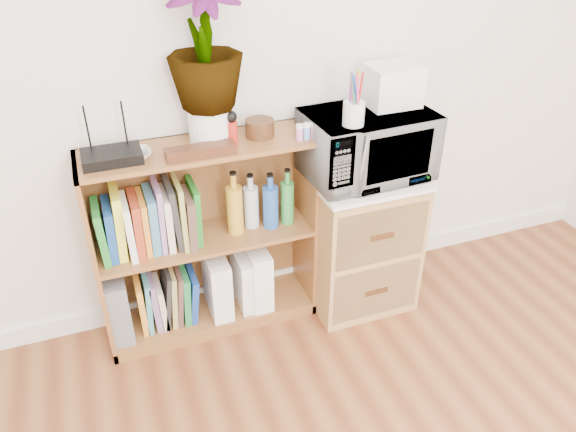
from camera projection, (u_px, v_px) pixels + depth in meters
skirting_board at (270, 279)px, 3.03m from camera, size 4.00×0.02×0.10m
bookshelf at (206, 240)px, 2.59m from camera, size 1.00×0.30×0.95m
wicker_unit at (358, 240)px, 2.81m from camera, size 0.50×0.45×0.70m
microwave at (367, 145)px, 2.53m from camera, size 0.58×0.41×0.31m
pen_cup at (354, 113)px, 2.31m from camera, size 0.09×0.09×0.10m
small_appliance at (392, 85)px, 2.48m from camera, size 0.23×0.19×0.18m
router at (112, 156)px, 2.21m from camera, size 0.23×0.16×0.04m
white_bowl at (135, 155)px, 2.23m from camera, size 0.13×0.13×0.03m
plant_pot at (211, 125)px, 2.33m from camera, size 0.18×0.18×0.16m
potted_plant at (204, 41)px, 2.15m from camera, size 0.30×0.30×0.53m
trinket_box at (201, 151)px, 2.24m from camera, size 0.28×0.07×0.05m
kokeshi_doll at (232, 134)px, 2.32m from camera, size 0.05×0.05×0.10m
wooden_bowl at (260, 128)px, 2.41m from camera, size 0.13×0.13×0.07m
paint_jars at (307, 133)px, 2.38m from camera, size 0.11×0.04×0.06m
file_box at (117, 303)px, 2.58m from camera, size 0.10×0.26×0.33m
magazine_holder_left at (217, 283)px, 2.72m from camera, size 0.10×0.25×0.31m
magazine_holder_mid at (245, 279)px, 2.77m from camera, size 0.09×0.23×0.29m
magazine_holder_right at (256, 274)px, 2.78m from camera, size 0.10×0.25×0.31m
cookbooks at (149, 221)px, 2.43m from camera, size 0.44×0.20×0.31m
liquor_bottles at (275, 197)px, 2.60m from camera, size 0.48×0.07×0.30m
lower_books at (166, 297)px, 2.67m from camera, size 0.28×0.19×0.30m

